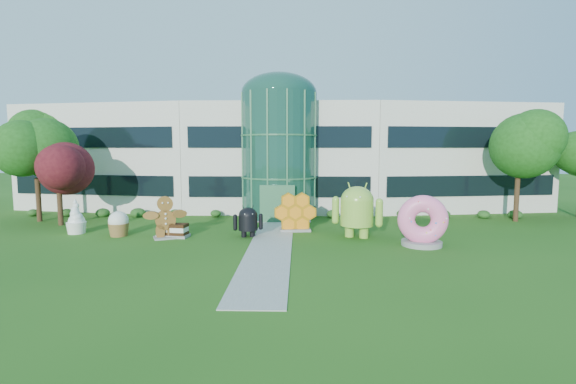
# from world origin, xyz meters

# --- Properties ---
(ground) EXTENTS (140.00, 140.00, 0.00)m
(ground) POSITION_xyz_m (0.00, 0.00, 0.00)
(ground) COLOR #215114
(ground) RESTS_ON ground
(building) EXTENTS (46.00, 15.00, 9.30)m
(building) POSITION_xyz_m (0.00, 18.00, 4.65)
(building) COLOR beige
(building) RESTS_ON ground
(atrium) EXTENTS (6.00, 6.00, 9.80)m
(atrium) POSITION_xyz_m (0.00, 12.00, 4.90)
(atrium) COLOR #194738
(atrium) RESTS_ON ground
(walkway) EXTENTS (2.40, 20.00, 0.04)m
(walkway) POSITION_xyz_m (0.00, 2.00, 0.02)
(walkway) COLOR #9E9E93
(walkway) RESTS_ON ground
(tree_red) EXTENTS (4.00, 4.00, 6.00)m
(tree_red) POSITION_xyz_m (-15.50, 7.50, 3.00)
(tree_red) COLOR #3F0C14
(tree_red) RESTS_ON ground
(trees_backdrop) EXTENTS (52.00, 8.00, 8.40)m
(trees_backdrop) POSITION_xyz_m (0.00, 13.00, 4.20)
(trees_backdrop) COLOR #184711
(trees_backdrop) RESTS_ON ground
(android_green) EXTENTS (3.88, 3.25, 3.74)m
(android_green) POSITION_xyz_m (5.18, 3.95, 1.87)
(android_green) COLOR #88BD3C
(android_green) RESTS_ON ground
(android_black) EXTENTS (2.13, 1.63, 2.18)m
(android_black) POSITION_xyz_m (-1.56, 3.87, 1.09)
(android_black) COLOR black
(android_black) RESTS_ON ground
(donut) EXTENTS (2.99, 1.77, 2.93)m
(donut) POSITION_xyz_m (8.58, 1.84, 1.46)
(donut) COLOR pink
(donut) RESTS_ON ground
(gingerbread) EXTENTS (3.05, 2.19, 2.63)m
(gingerbread) POSITION_xyz_m (-6.55, 3.32, 1.32)
(gingerbread) COLOR brown
(gingerbread) RESTS_ON ground
(ice_cream_sandwich) EXTENTS (2.04, 1.22, 0.86)m
(ice_cream_sandwich) POSITION_xyz_m (-6.21, 3.67, 0.43)
(ice_cream_sandwich) COLOR black
(ice_cream_sandwich) RESTS_ON ground
(honeycomb) EXTENTS (3.07, 1.38, 2.33)m
(honeycomb) POSITION_xyz_m (1.36, 5.78, 1.17)
(honeycomb) COLOR orange
(honeycomb) RESTS_ON ground
(froyo) EXTENTS (1.66, 1.66, 2.25)m
(froyo) POSITION_xyz_m (-12.82, 4.65, 1.12)
(froyo) COLOR white
(froyo) RESTS_ON ground
(cupcake) EXTENTS (1.45, 1.45, 1.58)m
(cupcake) POSITION_xyz_m (-9.73, 3.94, 0.79)
(cupcake) COLOR white
(cupcake) RESTS_ON ground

